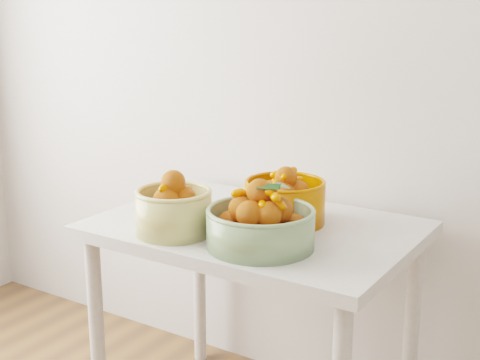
# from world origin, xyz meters

# --- Properties ---
(table) EXTENTS (1.00, 0.70, 0.75)m
(table) POSITION_xyz_m (-0.24, 1.60, 0.65)
(table) COLOR silver
(table) RESTS_ON ground
(bowl_cream) EXTENTS (0.30, 0.30, 0.20)m
(bowl_cream) POSITION_xyz_m (-0.40, 1.39, 0.83)
(bowl_cream) COLOR #D4C777
(bowl_cream) RESTS_ON table
(bowl_green) EXTENTS (0.35, 0.35, 0.20)m
(bowl_green) POSITION_xyz_m (-0.11, 1.43, 0.82)
(bowl_green) COLOR gray
(bowl_green) RESTS_ON table
(bowl_orange) EXTENTS (0.27, 0.27, 0.19)m
(bowl_orange) POSITION_xyz_m (-0.17, 1.66, 0.82)
(bowl_orange) COLOR #CB5500
(bowl_orange) RESTS_ON table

